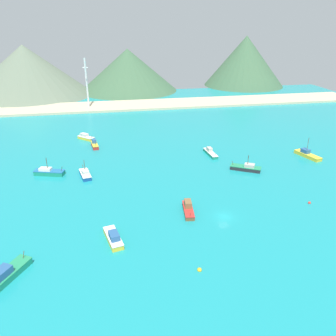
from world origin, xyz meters
name	(u,v)px	position (x,y,z in m)	size (l,w,h in m)	color
ground	(194,170)	(0.00, 30.00, -0.25)	(260.00, 280.00, 0.50)	teal
fishing_boat_0	(113,238)	(-27.66, -5.33, 0.96)	(4.41, 8.90, 2.65)	gold
fishing_boat_1	(307,155)	(42.90, 33.18, 0.87)	(5.65, 11.03, 7.04)	gold
fishing_boat_2	(188,209)	(-8.38, 3.80, 0.97)	(3.33, 8.69, 2.79)	brown
fishing_boat_3	(210,153)	(9.21, 41.59, 0.80)	(2.94, 9.78, 2.44)	#198466
fishing_boat_4	(49,172)	(-46.45, 34.21, 0.92)	(9.97, 5.53, 5.77)	#198466
fishing_boat_5	(6,275)	(-48.14, -13.69, 1.02)	(7.98, 10.57, 2.82)	#198466
fishing_boat_6	(86,137)	(-36.18, 67.88, 0.90)	(7.25, 7.14, 2.46)	gold
fishing_boat_8	(85,174)	(-35.04, 30.49, 0.95)	(4.25, 8.26, 5.71)	#14478C
fishing_boat_9	(95,145)	(-32.47, 57.82, 0.99)	(3.19, 7.92, 3.04)	red
fishing_boat_10	(246,168)	(16.58, 25.99, 0.86)	(9.96, 7.49, 5.29)	#232328
buoy_0	(309,203)	(24.75, 2.12, 0.14)	(0.77, 0.77, 0.77)	red
buoy_1	(199,270)	(-11.47, -18.20, 0.16)	(0.91, 0.91, 0.91)	gold
beach_strip	(153,104)	(0.00, 122.81, 0.60)	(247.00, 23.65, 1.20)	#C6B793
hill_west	(26,71)	(-75.41, 166.36, 15.73)	(81.05, 81.05, 31.45)	#60705B
hill_central	(128,70)	(-10.07, 171.75, 13.90)	(66.96, 66.96, 27.79)	#3D6042
hill_east	(245,61)	(76.44, 176.01, 17.63)	(58.18, 58.18, 35.26)	#3D6042
radio_tower	(87,84)	(-36.20, 120.86, 13.81)	(2.71, 2.17, 27.09)	silver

